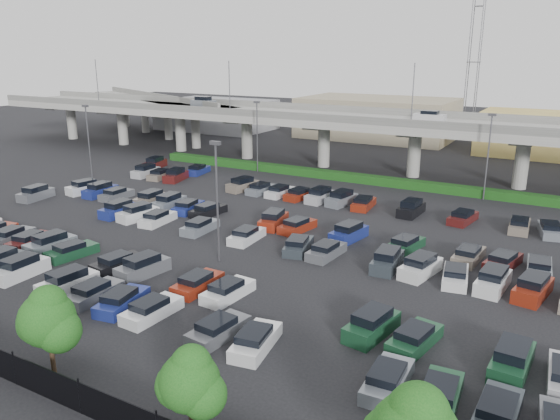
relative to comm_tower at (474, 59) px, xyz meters
The scene contains 10 objects.
ground 75.73m from the comm_tower, 93.09° to the right, with size 280.00×280.00×0.00m, color black.
overpass 43.05m from the comm_tower, 95.73° to the right, with size 150.00×13.00×15.80m.
on_ramp 64.67m from the comm_tower, 151.11° to the right, with size 50.93×30.13×8.80m.
hedge 51.42m from the comm_tower, 94.67° to the right, with size 66.00×1.60×1.10m, color #193C11.
fence 103.13m from the comm_tower, 92.28° to the right, with size 70.00×0.10×2.00m.
tree_row 101.30m from the comm_tower, 91.88° to the right, with size 65.07×3.66×5.94m.
parked_cars 79.44m from the comm_tower, 94.17° to the right, with size 63.13×41.68×1.67m.
light_poles 73.06m from the comm_tower, 96.44° to the right, with size 66.90×48.38×10.30m.
distant_buildings 18.96m from the comm_tower, 55.50° to the right, with size 138.00×24.00×9.00m.
comm_tower is the anchor object (origin of this frame).
Camera 1 is at (25.95, -43.23, 17.31)m, focal length 35.00 mm.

